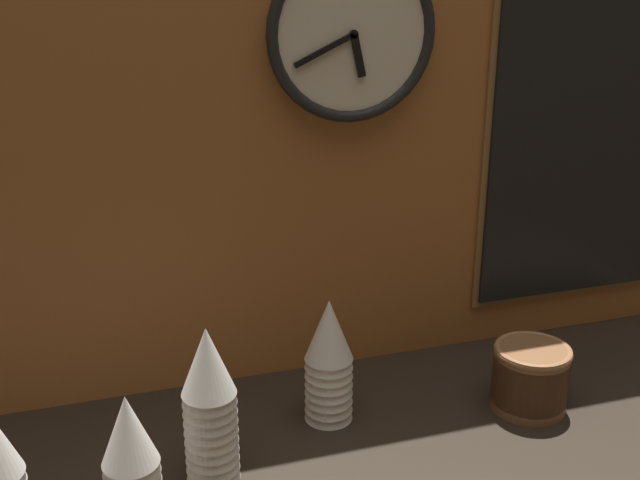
# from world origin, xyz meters

# --- Properties ---
(ground_plane) EXTENTS (1.60, 0.56, 0.04)m
(ground_plane) POSITION_xyz_m (0.00, 0.00, -0.02)
(ground_plane) COLOR black
(wall_tiled_back) EXTENTS (1.60, 0.03, 1.05)m
(wall_tiled_back) POSITION_xyz_m (0.00, 0.27, 0.53)
(wall_tiled_back) COLOR #A3602D
(wall_tiled_back) RESTS_ON ground_plane
(cup_stack_center_left) EXTENTS (0.08, 0.08, 0.25)m
(cup_stack_center_left) POSITION_xyz_m (-0.28, -0.02, 0.12)
(cup_stack_center_left) COLOR white
(cup_stack_center_left) RESTS_ON ground_plane
(cup_stack_center) EXTENTS (0.08, 0.08, 0.22)m
(cup_stack_center) POSITION_xyz_m (-0.07, 0.08, 0.11)
(cup_stack_center) COLOR white
(cup_stack_center) RESTS_ON ground_plane
(cup_stack_left) EXTENTS (0.08, 0.08, 0.18)m
(cup_stack_left) POSITION_xyz_m (-0.40, -0.06, 0.09)
(cup_stack_left) COLOR white
(cup_stack_left) RESTS_ON ground_plane
(bowl_stack_right) EXTENTS (0.13, 0.13, 0.11)m
(bowl_stack_right) POSITION_xyz_m (0.27, 0.01, 0.06)
(bowl_stack_right) COLOR brown
(bowl_stack_right) RESTS_ON ground_plane
(wall_clock) EXTENTS (0.29, 0.03, 0.29)m
(wall_clock) POSITION_xyz_m (0.02, 0.23, 0.61)
(wall_clock) COLOR beige
(menu_board) EXTENTS (0.41, 0.01, 0.60)m
(menu_board) POSITION_xyz_m (0.48, 0.24, 0.38)
(menu_board) COLOR olive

